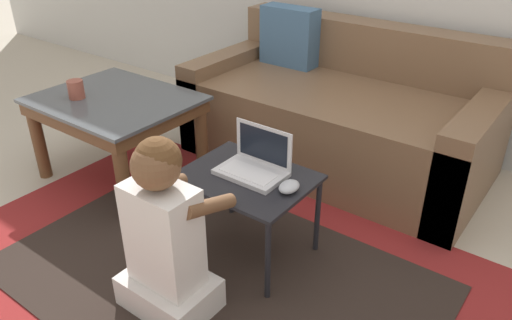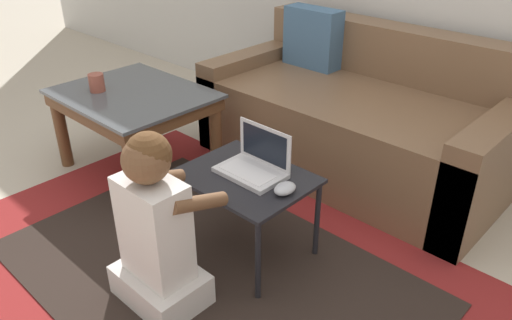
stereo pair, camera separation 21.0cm
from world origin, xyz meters
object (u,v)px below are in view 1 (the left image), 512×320
coffee_table (116,111)px  laptop (254,166)px  couch (340,115)px  cup_on_table (76,89)px  person_seated (165,237)px  laptop_desk (247,186)px  computer_mouse (289,187)px

coffee_table → laptop: size_ratio=2.88×
couch → cup_on_table: 1.48m
laptop → person_seated: size_ratio=0.39×
coffee_table → laptop_desk: size_ratio=1.52×
laptop_desk → person_seated: size_ratio=0.73×
person_seated → cup_on_table: size_ratio=7.62×
laptop → cup_on_table: 1.16m
coffee_table → cup_on_table: bearing=-142.1°
laptop_desk → cup_on_table: cup_on_table is taller
laptop → coffee_table: bearing=175.1°
coffee_table → laptop_desk: (0.99, -0.12, -0.05)m
computer_mouse → person_seated: person_seated is taller
couch → laptop: couch is taller
couch → coffee_table: 1.28m
person_seated → couch: bearing=92.9°
couch → person_seated: (0.07, -1.49, 0.05)m
laptop_desk → cup_on_table: bearing=179.8°
person_seated → laptop_desk: bearing=85.6°
couch → coffee_table: bearing=-133.9°
coffee_table → person_seated: size_ratio=1.11×
coffee_table → laptop: laptop is taller
laptop_desk → person_seated: bearing=-94.4°
laptop_desk → computer_mouse: (0.21, 0.01, 0.07)m
cup_on_table → coffee_table: bearing=37.9°
laptop → person_seated: person_seated is taller
laptop_desk → person_seated: person_seated is taller
laptop_desk → person_seated: 0.45m
computer_mouse → laptop_desk: bearing=-177.4°
coffee_table → laptop: bearing=-4.9°
couch → laptop_desk: size_ratio=3.14×
laptop → person_seated: (-0.04, -0.49, -0.09)m
couch → person_seated: bearing=-87.1°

